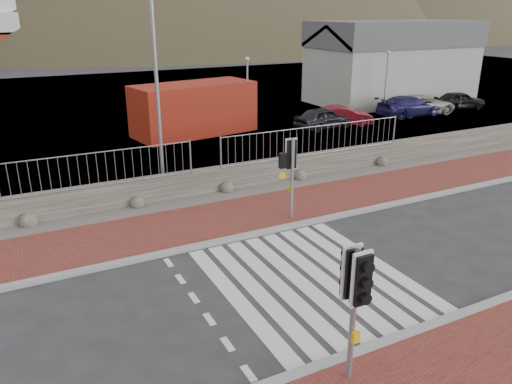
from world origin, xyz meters
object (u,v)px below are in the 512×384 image
car_c (409,106)px  car_a (324,118)px  streetlight (160,75)px  traffic_signal_near (355,287)px  car_e (460,100)px  shipping_container (194,109)px  car_d (421,104)px  traffic_signal_far (291,162)px  car_b (342,116)px

car_c → car_a: bearing=95.7°
streetlight → car_a: (11.43, 6.21, -3.75)m
traffic_signal_near → car_e: (23.58, 18.68, -1.40)m
streetlight → shipping_container: 9.94m
streetlight → shipping_container: bearing=54.1°
shipping_container → car_c: shipping_container is taller
car_e → car_d: bearing=104.9°
shipping_container → car_d: shipping_container is taller
traffic_signal_far → car_d: (16.89, 11.40, -1.36)m
shipping_container → car_d: (15.38, -1.60, -0.76)m
traffic_signal_far → streetlight: bearing=-50.6°
car_a → car_c: 7.06m
car_c → car_e: car_c is taller
shipping_container → car_b: size_ratio=1.89×
car_a → car_c: bearing=-91.6°
streetlight → car_d: 21.17m
traffic_signal_far → car_e: bearing=-142.9°
traffic_signal_far → car_e: size_ratio=0.77×
traffic_signal_far → car_a: (8.64, 10.75, -1.37)m
car_c → car_b: bearing=95.6°
traffic_signal_near → shipping_container: size_ratio=0.42×
traffic_signal_near → streetlight: size_ratio=0.36×
traffic_signal_far → streetlight: streetlight is taller
traffic_signal_near → car_a: traffic_signal_near is taller
shipping_container → car_a: 7.52m
traffic_signal_near → car_b: bearing=54.6°
traffic_signal_far → shipping_container: 13.09m
traffic_signal_far → car_a: size_ratio=0.75×
streetlight → car_e: 24.77m
traffic_signal_near → streetlight: streetlight is taller
car_d → car_e: size_ratio=1.28×
shipping_container → car_e: (19.14, -1.40, -0.78)m
car_b → streetlight: bearing=134.4°
car_c → shipping_container: bearing=84.5°
traffic_signal_far → car_a: 13.86m
traffic_signal_near → car_e: bearing=38.9°
streetlight → car_a: size_ratio=2.12×
car_c → traffic_signal_near: bearing=136.1°
traffic_signal_far → streetlight: size_ratio=0.36×
traffic_signal_near → car_a: (11.58, 17.83, -1.38)m
car_a → shipping_container: bearing=66.6°
car_d → car_e: car_d is taller
streetlight → car_b: (12.87, 6.33, -3.79)m
car_e → traffic_signal_near: bearing=140.2°
traffic_signal_far → car_b: traffic_signal_far is taller
car_b → car_e: 10.60m
traffic_signal_far → car_c: 19.35m
car_d → traffic_signal_far: bearing=130.4°
car_b → traffic_signal_far: bearing=155.4°
car_c → car_d: car_c is taller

